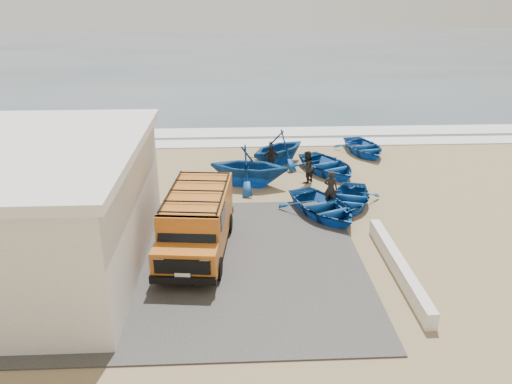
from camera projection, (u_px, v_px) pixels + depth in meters
name	position (u px, v px, depth m)	size (l,w,h in m)	color
ground	(244.00, 235.00, 19.05)	(160.00, 160.00, 0.00)	#987F58
slab	(188.00, 263.00, 17.11)	(12.00, 10.00, 0.05)	#413F3C
ocean	(234.00, 54.00, 70.76)	(180.00, 88.00, 0.01)	#385166
surf_line	(239.00, 143.00, 30.12)	(180.00, 1.60, 0.06)	white
surf_wash	(239.00, 132.00, 32.43)	(180.00, 2.20, 0.04)	white
building	(13.00, 209.00, 16.05)	(8.40, 9.40, 4.30)	silver
parapet	(398.00, 266.00, 16.40)	(0.35, 6.00, 0.55)	silver
van	(197.00, 220.00, 17.50)	(2.58, 5.44, 2.25)	#C6691D
boat_near_left	(323.00, 207.00, 20.55)	(2.80, 3.92, 0.81)	#134E9C
boat_near_right	(350.00, 198.00, 21.47)	(2.44, 3.42, 0.71)	#134E9C
boat_mid_left	(249.00, 166.00, 23.46)	(3.22, 3.73, 1.97)	#134E9C
boat_mid_right	(327.00, 166.00, 25.23)	(2.83, 3.97, 0.82)	#134E9C
boat_far_left	(278.00, 148.00, 26.31)	(3.03, 3.51, 1.85)	#134E9C
boat_far_right	(364.00, 147.00, 28.19)	(2.61, 3.65, 0.76)	#134E9C
fisherman_front	(331.00, 189.00, 21.25)	(0.59, 0.39, 1.63)	black
fisherman_middle	(307.00, 167.00, 23.91)	(0.77, 0.60, 1.57)	black
fisherman_back	(271.00, 159.00, 25.17)	(0.88, 0.36, 1.49)	black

